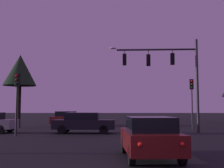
% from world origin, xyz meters
% --- Properties ---
extents(ground_plane, '(168.00, 168.00, 0.00)m').
position_xyz_m(ground_plane, '(0.00, 24.50, 0.00)').
color(ground_plane, black).
rests_on(ground_plane, ground).
extents(traffic_signal_mast_arm, '(6.85, 0.55, 7.17)m').
position_xyz_m(traffic_signal_mast_arm, '(4.22, 15.14, 4.93)').
color(traffic_signal_mast_arm, '#232326').
rests_on(traffic_signal_mast_arm, ground).
extents(traffic_light_corner_left, '(0.31, 0.35, 4.40)m').
position_xyz_m(traffic_light_corner_left, '(6.84, 18.39, 3.12)').
color(traffic_light_corner_left, '#232326').
rests_on(traffic_light_corner_left, ground).
extents(traffic_light_corner_right, '(0.35, 0.38, 4.16)m').
position_xyz_m(traffic_light_corner_right, '(-6.50, 12.23, 2.96)').
color(traffic_light_corner_right, '#232326').
rests_on(traffic_light_corner_right, ground).
extents(car_nearside_lane, '(2.03, 4.11, 1.52)m').
position_xyz_m(car_nearside_lane, '(1.30, 3.97, 0.79)').
color(car_nearside_lane, '#4C0F0F').
rests_on(car_nearside_lane, ground).
extents(car_crossing_left, '(4.62, 1.86, 1.52)m').
position_xyz_m(car_crossing_left, '(-2.25, 14.44, 0.80)').
color(car_crossing_left, black).
rests_on(car_crossing_left, ground).
extents(car_far_lane, '(2.52, 4.69, 1.52)m').
position_xyz_m(car_far_lane, '(-5.18, 23.72, 0.80)').
color(car_far_lane, '#4C0F0F').
rests_on(car_far_lane, ground).
extents(tree_center_horizon, '(3.14, 3.14, 7.02)m').
position_xyz_m(tree_center_horizon, '(-9.12, 20.55, 5.47)').
color(tree_center_horizon, black).
rests_on(tree_center_horizon, ground).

